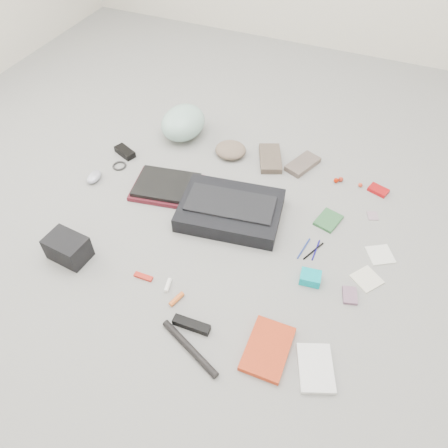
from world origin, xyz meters
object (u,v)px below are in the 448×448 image
at_px(messenger_bag, 230,210).
at_px(bike_helmet, 183,123).
at_px(camera_bag, 68,248).
at_px(laptop, 167,185).
at_px(accordion_wallet, 310,278).
at_px(book_red, 268,349).

relative_size(messenger_bag, bike_helmet, 1.62).
height_order(messenger_bag, camera_bag, camera_bag).
distance_m(messenger_bag, camera_bag, 0.75).
relative_size(laptop, bike_helmet, 1.06).
relative_size(camera_bag, accordion_wallet, 2.04).
height_order(bike_helmet, book_red, bike_helmet).
bearing_deg(book_red, bike_helmet, 128.42).
relative_size(laptop, accordion_wallet, 3.61).
distance_m(laptop, book_red, 0.99).
relative_size(messenger_bag, laptop, 1.53).
bearing_deg(laptop, book_red, -50.09).
relative_size(messenger_bag, camera_bag, 2.71).
height_order(bike_helmet, accordion_wallet, bike_helmet).
bearing_deg(bike_helmet, laptop, -71.24).
distance_m(messenger_bag, book_red, 0.71).
height_order(laptop, camera_bag, camera_bag).
xyz_separation_m(laptop, accordion_wallet, (0.82, -0.27, -0.01)).
xyz_separation_m(camera_bag, accordion_wallet, (1.01, 0.29, -0.04)).
relative_size(bike_helmet, book_red, 1.26).
bearing_deg(laptop, camera_bag, -119.30).
xyz_separation_m(camera_bag, book_red, (0.95, -0.08, -0.04)).
height_order(camera_bag, book_red, camera_bag).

